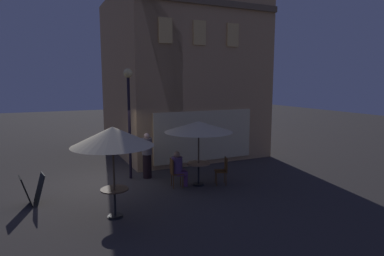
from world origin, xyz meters
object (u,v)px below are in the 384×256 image
Objects in this scene: patio_umbrella_0 at (113,137)px; cafe_chair_1 at (174,170)px; street_lamp_near_corner at (129,102)px; cafe_table_1 at (199,168)px; patron_standing_1 at (147,156)px; patio_umbrella_1 at (199,127)px; cafe_table_0 at (115,197)px; menu_sandwich_board at (33,190)px; cafe_chair_0 at (223,168)px; patron_seated_0 at (178,167)px.

cafe_chair_1 is (2.31, 1.58, -1.55)m from patio_umbrella_0.
street_lamp_near_corner is 4.95× the size of cafe_table_1.
patron_standing_1 is at bearing -19.63° from street_lamp_near_corner.
street_lamp_near_corner is at bearing 137.05° from patio_umbrella_1.
patron_standing_1 reaches higher than cafe_chair_1.
menu_sandwich_board is at bearing 136.15° from cafe_table_0.
patron_standing_1 reaches higher than cafe_chair_0.
patron_seated_0 reaches higher than cafe_table_0.
patio_umbrella_0 is at bearing -155.18° from cafe_table_1.
cafe_table_0 is 0.34× the size of patio_umbrella_1.
patron_standing_1 is (1.82, 3.01, -1.30)m from patio_umbrella_0.
cafe_chair_0 is at bearing 16.27° from patio_umbrella_0.
patio_umbrella_1 reaches higher than cafe_chair_0.
cafe_chair_0 is 0.97× the size of cafe_chair_1.
patron_seated_0 is (-0.69, 0.11, -1.32)m from patio_umbrella_1.
patio_umbrella_0 is 3.24m from patron_seated_0.
patio_umbrella_0 is 1.44× the size of patron_standing_1.
cafe_chair_1 is at bearing 34.40° from cafe_table_0.
cafe_table_0 is (1.95, -1.87, 0.11)m from menu_sandwich_board.
menu_sandwich_board is 1.07× the size of cafe_table_1.
patio_umbrella_0 is 3.46m from patio_umbrella_1.
street_lamp_near_corner is 1.72× the size of patio_umbrella_1.
patron_seated_0 is at bearing 171.36° from cafe_table_1.
menu_sandwich_board is at bearing 136.15° from patio_umbrella_0.
patio_umbrella_1 is 2.36× the size of cafe_chair_1.
street_lamp_near_corner is 1.66× the size of patio_umbrella_0.
menu_sandwich_board is 0.91× the size of cafe_chair_0.
patron_standing_1 reaches higher than patron_seated_0.
menu_sandwich_board is 5.34m from patio_umbrella_1.
patio_umbrella_0 reaches higher than cafe_table_1.
cafe_table_1 is 0.65× the size of patron_seated_0.
patio_umbrella_1 is at bearing 24.82° from cafe_table_0.
cafe_table_0 is at bearing -136.96° from cafe_chair_1.
street_lamp_near_corner reaches higher than patio_umbrella_1.
menu_sandwich_board is 0.70× the size of patron_seated_0.
menu_sandwich_board is 4.42m from patron_seated_0.
patio_umbrella_0 reaches higher than menu_sandwich_board.
cafe_table_1 is 1.43m from patio_umbrella_1.
cafe_chair_1 reaches higher than cafe_table_1.
cafe_chair_0 is (3.94, 1.15, -1.57)m from patio_umbrella_0.
patio_umbrella_0 reaches higher than patio_umbrella_1.
cafe_table_1 reaches higher than cafe_table_0.
street_lamp_near_corner is at bearing 168.62° from patron_standing_1.
cafe_chair_1 is at bearing 171.36° from patio_umbrella_1.
street_lamp_near_corner is at bearing -16.62° from cafe_chair_0.
menu_sandwich_board is (-3.20, -1.34, -2.33)m from street_lamp_near_corner.
cafe_table_0 is at bearing 93.58° from patio_umbrella_0.
cafe_table_0 is at bearing -111.25° from street_lamp_near_corner.
patio_umbrella_0 is 3.20m from cafe_chair_1.
street_lamp_near_corner is 4.18m from menu_sandwich_board.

